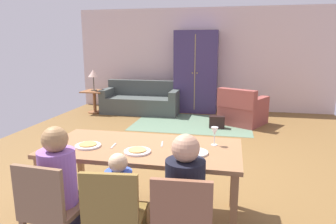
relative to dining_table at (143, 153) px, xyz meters
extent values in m
cube|color=brown|center=(0.01, 2.21, -0.70)|extent=(6.85, 6.72, 0.02)
cube|color=beige|center=(0.01, 5.62, 0.66)|extent=(6.85, 0.10, 2.70)
cube|color=#956640|center=(0.00, 0.00, 0.05)|extent=(1.91, 0.91, 0.04)
cube|color=#956640|center=(-0.90, -0.39, -0.33)|extent=(0.06, 0.06, 0.72)
cube|color=#956640|center=(0.90, -0.39, -0.33)|extent=(0.06, 0.06, 0.72)
cube|color=#956640|center=(-0.90, 0.39, -0.33)|extent=(0.06, 0.06, 0.72)
cube|color=#956640|center=(0.90, 0.39, -0.33)|extent=(0.06, 0.06, 0.72)
cylinder|color=silver|center=(-0.53, -0.12, 0.08)|extent=(0.25, 0.25, 0.02)
cylinder|color=gold|center=(-0.53, -0.12, 0.09)|extent=(0.17, 0.17, 0.01)
cylinder|color=white|center=(0.00, -0.18, 0.08)|extent=(0.25, 0.25, 0.02)
cylinder|color=#D8A653|center=(0.00, -0.18, 0.09)|extent=(0.17, 0.17, 0.01)
cylinder|color=white|center=(0.53, -0.10, 0.08)|extent=(0.25, 0.25, 0.02)
cylinder|color=silver|center=(0.69, 0.18, 0.07)|extent=(0.06, 0.06, 0.01)
cylinder|color=silver|center=(0.69, 0.18, 0.12)|extent=(0.01, 0.01, 0.09)
cone|color=silver|center=(0.69, 0.18, 0.21)|extent=(0.07, 0.07, 0.09)
cube|color=silver|center=(-0.29, -0.05, 0.07)|extent=(0.03, 0.15, 0.01)
cube|color=silver|center=(0.17, 0.10, 0.07)|extent=(0.04, 0.17, 0.01)
cube|color=#856144|center=(-0.53, -0.73, -0.26)|extent=(0.45, 0.45, 0.04)
cube|color=#856144|center=(-0.54, -0.92, -0.03)|extent=(0.42, 0.07, 0.42)
cube|color=#856144|center=(-0.69, -0.54, -0.49)|extent=(0.04, 0.04, 0.41)
cube|color=#33324F|center=(-0.52, -0.59, -0.47)|extent=(0.28, 0.36, 0.45)
cylinder|color=#9360BA|center=(-0.53, -0.67, -0.01)|extent=(0.30, 0.30, 0.46)
sphere|color=#A77B4D|center=(-0.53, -0.67, 0.31)|extent=(0.21, 0.21, 0.21)
cube|color=olive|center=(0.00, -0.73, -0.26)|extent=(0.46, 0.46, 0.04)
cube|color=olive|center=(0.02, -0.92, -0.03)|extent=(0.42, 0.09, 0.42)
cylinder|color=#3852BC|center=(0.00, -0.67, -0.07)|extent=(0.22, 0.22, 0.33)
sphere|color=beige|center=(0.00, -0.67, 0.16)|extent=(0.15, 0.15, 0.15)
cube|color=brown|center=(0.53, -0.73, -0.26)|extent=(0.45, 0.45, 0.04)
cube|color=brown|center=(0.54, -0.92, -0.03)|extent=(0.42, 0.07, 0.42)
cylinder|color=black|center=(0.53, -0.67, -0.01)|extent=(0.30, 0.30, 0.46)
sphere|color=tan|center=(0.53, -0.67, 0.31)|extent=(0.21, 0.21, 0.21)
cube|color=#5B785D|center=(-0.01, 3.95, -0.69)|extent=(2.60, 1.80, 0.01)
cube|color=#434A47|center=(-1.46, 4.75, -0.48)|extent=(1.98, 0.84, 0.42)
cube|color=#434A47|center=(-1.46, 5.09, -0.07)|extent=(1.98, 0.20, 0.40)
cube|color=#434A47|center=(-2.36, 4.75, -0.17)|extent=(0.18, 0.84, 0.20)
cube|color=#434A47|center=(-0.56, 4.75, -0.17)|extent=(0.18, 0.84, 0.20)
cube|color=brown|center=(1.11, 4.15, -0.48)|extent=(1.14, 1.14, 0.42)
cube|color=brown|center=(0.95, 3.85, -0.07)|extent=(0.85, 0.57, 0.40)
cube|color=brown|center=(1.41, 3.99, -0.17)|extent=(0.55, 0.83, 0.20)
cube|color=brown|center=(0.81, 4.31, -0.17)|extent=(0.55, 0.83, 0.20)
cube|color=#392D58|center=(-0.09, 5.23, 0.36)|extent=(1.10, 0.56, 2.10)
cube|color=#AF9449|center=(-0.09, 4.95, 0.36)|extent=(0.02, 0.01, 1.89)
sphere|color=#AF9449|center=(-0.15, 4.94, 0.36)|extent=(0.04, 0.04, 0.04)
sphere|color=#AF9449|center=(-0.03, 4.94, 0.36)|extent=(0.04, 0.04, 0.04)
cube|color=brown|center=(-2.66, 4.55, -0.13)|extent=(0.56, 0.56, 0.03)
cylinder|color=brown|center=(-2.66, 4.55, -0.42)|extent=(0.08, 0.08, 0.55)
cylinder|color=brown|center=(-2.66, 4.55, -0.68)|extent=(0.36, 0.36, 0.03)
cylinder|color=#494237|center=(-2.66, 4.55, -0.10)|extent=(0.16, 0.16, 0.02)
cylinder|color=#494237|center=(-2.66, 4.55, 0.08)|extent=(0.02, 0.02, 0.34)
cone|color=#D3AB99|center=(-2.66, 4.55, 0.34)|extent=(0.26, 0.26, 0.18)
cube|color=black|center=(0.56, 3.65, -0.56)|extent=(0.32, 0.16, 0.26)
camera|label=1|loc=(0.83, -2.77, 1.05)|focal=32.82mm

